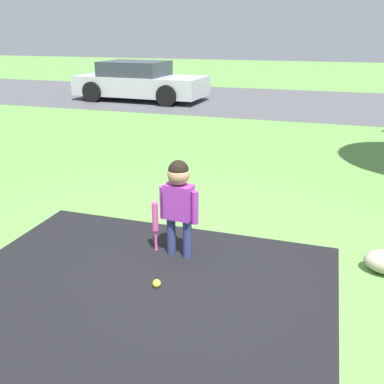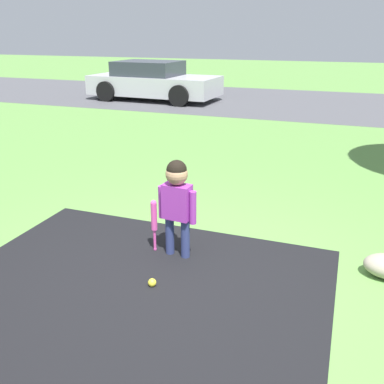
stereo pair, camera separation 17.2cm
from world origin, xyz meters
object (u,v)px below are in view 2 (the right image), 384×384
(baseball_bat, at_px, (154,218))
(sports_ball, at_px, (152,283))
(parked_car, at_px, (153,82))
(child, at_px, (177,195))

(baseball_bat, bearing_deg, sports_ball, -67.42)
(baseball_bat, height_order, sports_ball, baseball_bat)
(baseball_bat, bearing_deg, parked_car, 115.04)
(child, distance_m, baseball_bat, 0.37)
(sports_ball, bearing_deg, child, 89.94)
(sports_ball, xyz_separation_m, parked_car, (-4.45, 9.59, 0.52))
(child, height_order, sports_ball, child)
(baseball_bat, distance_m, parked_car, 9.94)
(baseball_bat, xyz_separation_m, sports_ball, (0.24, -0.59, -0.31))
(parked_car, bearing_deg, sports_ball, -62.35)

